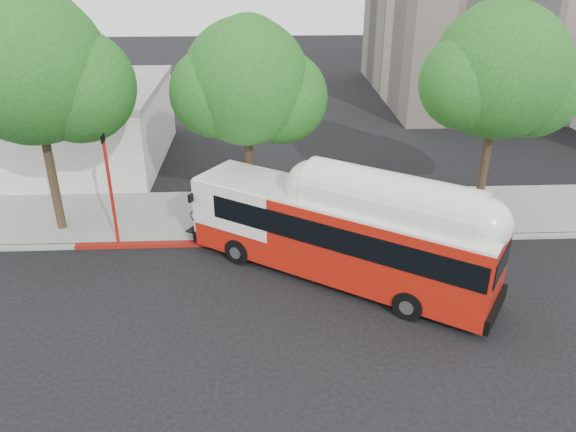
% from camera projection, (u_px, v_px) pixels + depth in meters
% --- Properties ---
extents(ground, '(120.00, 120.00, 0.00)m').
position_uv_depth(ground, '(278.00, 298.00, 19.38)').
color(ground, black).
rests_on(ground, ground).
extents(sidewalk, '(60.00, 5.00, 0.15)m').
position_uv_depth(sidewalk, '(273.00, 214.00, 25.17)').
color(sidewalk, gray).
rests_on(sidewalk, ground).
extents(curb_strip, '(60.00, 0.30, 0.15)m').
position_uv_depth(curb_strip, '(275.00, 242.00, 22.84)').
color(curb_strip, gray).
rests_on(curb_strip, ground).
extents(red_curb_segment, '(10.00, 0.32, 0.16)m').
position_uv_depth(red_curb_segment, '(201.00, 243.00, 22.71)').
color(red_curb_segment, maroon).
rests_on(red_curb_segment, ground).
extents(street_tree_left, '(6.67, 5.80, 9.74)m').
position_uv_depth(street_tree_left, '(45.00, 74.00, 21.09)').
color(street_tree_left, '#2D2116').
rests_on(street_tree_left, ground).
extents(street_tree_mid, '(5.75, 5.00, 8.62)m').
position_uv_depth(street_tree_mid, '(257.00, 87.00, 22.18)').
color(street_tree_mid, '#2D2116').
rests_on(street_tree_mid, ground).
extents(street_tree_right, '(6.21, 5.40, 9.18)m').
position_uv_depth(street_tree_right, '(509.00, 76.00, 22.27)').
color(street_tree_right, '#2D2116').
rests_on(street_tree_right, ground).
extents(low_commercial_bldg, '(16.20, 10.20, 4.25)m').
position_uv_depth(low_commercial_bldg, '(12.00, 124.00, 30.39)').
color(low_commercial_bldg, silver).
rests_on(low_commercial_bldg, ground).
extents(transit_bus, '(11.11, 8.41, 3.55)m').
position_uv_depth(transit_bus, '(340.00, 237.00, 19.90)').
color(transit_bus, '#B2190C').
rests_on(transit_bus, ground).
extents(signal_pole, '(0.13, 0.44, 4.62)m').
position_uv_depth(signal_pole, '(111.00, 191.00, 21.76)').
color(signal_pole, red).
rests_on(signal_pole, ground).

